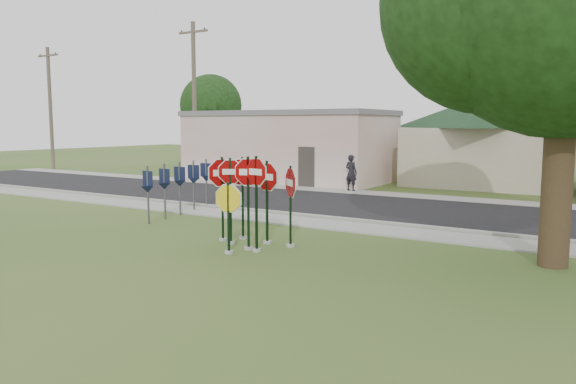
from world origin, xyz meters
The scene contains 20 objects.
ground centered at (0.00, 0.00, 0.00)m, with size 120.00×120.00×0.00m, color #385821.
sidewalk_near centered at (0.00, 5.50, 0.03)m, with size 60.00×1.60×0.06m, color gray.
road centered at (0.00, 10.00, 0.02)m, with size 60.00×7.00×0.04m, color black.
sidewalk_far centered at (0.00, 14.30, 0.03)m, with size 60.00×1.60×0.06m, color gray.
curb centered at (0.00, 6.50, 0.07)m, with size 60.00×0.20×0.14m, color gray.
stop_sign_center centered at (0.23, 1.10, 1.64)m, with size 1.00×0.34×2.65m.
stop_sign_yellow centered at (0.06, 0.44, 1.16)m, with size 1.03×0.24×1.99m.
stop_sign_left centered at (-0.63, 1.43, 1.56)m, with size 0.82×0.54×2.55m.
stop_sign_right centered at (0.55, 1.02, 1.66)m, with size 1.02×0.24×2.67m.
stop_sign_back_right centered at (0.22, 2.02, 1.55)m, with size 1.12×0.24×2.49m.
stop_sign_back_left centered at (-0.77, 2.20, 1.59)m, with size 1.01×0.49×2.55m.
stop_sign_far_right centered at (1.01, 2.00, 1.47)m, with size 0.89×0.77×2.38m.
stop_sign_far_left centered at (-1.09, 1.64, 1.62)m, with size 0.74×0.90×2.58m.
route_sign_row centered at (-5.40, 4.50, 1.22)m, with size 1.43×4.63×2.00m.
building_stucco centered at (-9.00, 18.00, 2.15)m, with size 12.20×6.20×4.20m.
building_house centered at (2.00, 22.00, 3.65)m, with size 11.60×11.60×6.20m.
utility_pole_near centered at (-14.00, 15.20, 4.97)m, with size 2.20×0.26×9.50m.
utility_pole_far centered at (-28.00, 15.20, 4.71)m, with size 2.20×0.26×9.00m.
bg_tree_left centered at (-20.00, 24.00, 4.88)m, with size 4.90×4.90×7.35m.
pedestrian centered at (-3.13, 14.54, 0.97)m, with size 0.67×0.44×1.82m, color black.
Camera 1 is at (9.06, -11.06, 3.39)m, focal length 35.00 mm.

